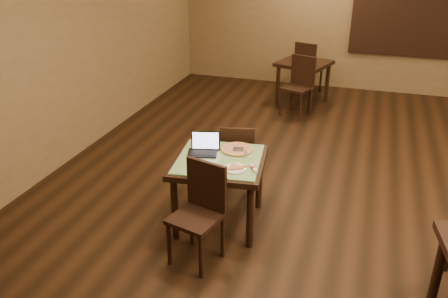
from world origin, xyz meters
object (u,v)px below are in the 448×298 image
(chair_main_far, at_px, (238,156))
(other_table_b_chair_near, at_px, (299,82))
(other_table_b_chair_far, at_px, (307,65))
(pizza_pan, at_px, (237,150))
(other_table_b, at_px, (304,69))
(chair_main_near, at_px, (201,207))
(tiled_table, at_px, (219,167))
(laptop, at_px, (204,147))

(chair_main_far, xyz_separation_m, other_table_b_chair_near, (0.22, 2.96, 0.05))
(chair_main_far, height_order, other_table_b_chair_far, other_table_b_chair_far)
(pizza_pan, xyz_separation_m, other_table_b, (0.09, 3.92, -0.13))
(chair_main_near, xyz_separation_m, other_table_b, (0.19, 4.78, 0.09))
(chair_main_far, xyz_separation_m, pizza_pan, (0.10, -0.38, 0.26))
(tiled_table, xyz_separation_m, chair_main_near, (0.02, -0.62, -0.11))
(chair_main_far, bearing_deg, chair_main_near, 77.78)
(tiled_table, height_order, pizza_pan, pizza_pan)
(other_table_b, distance_m, other_table_b_chair_far, 0.59)
(other_table_b, height_order, other_table_b_chair_far, other_table_b_chair_far)
(pizza_pan, xyz_separation_m, other_table_b_chair_near, (0.12, 3.34, -0.21))
(other_table_b_chair_near, bearing_deg, other_table_b, 110.41)
(chair_main_near, relative_size, other_table_b_chair_far, 0.98)
(chair_main_far, distance_m, other_table_b_chair_far, 4.13)
(laptop, relative_size, other_table_b_chair_near, 0.35)
(tiled_table, height_order, laptop, laptop)
(chair_main_near, relative_size, other_table_b_chair_near, 0.98)
(tiled_table, bearing_deg, pizza_pan, 56.30)
(other_table_b_chair_near, bearing_deg, pizza_pan, -74.23)
(laptop, height_order, other_table_b_chair_near, other_table_b_chair_near)
(chair_main_near, xyz_separation_m, laptop, (-0.22, 0.72, 0.27))
(chair_main_near, distance_m, other_table_b_chair_near, 4.20)
(chair_main_far, distance_m, other_table_b_chair_near, 2.97)
(chair_main_far, relative_size, other_table_b_chair_far, 0.90)
(tiled_table, relative_size, chair_main_near, 1.05)
(chair_main_far, distance_m, other_table_b, 3.55)
(other_table_b_chair_far, bearing_deg, tiled_table, 105.56)
(laptop, bearing_deg, other_table_b, 69.54)
(chair_main_near, relative_size, laptop, 2.81)
(other_table_b_chair_far, bearing_deg, pizza_pan, 106.97)
(tiled_table, bearing_deg, other_table_b_chair_far, 80.64)
(chair_main_near, relative_size, other_table_b, 0.95)
(chair_main_near, relative_size, pizza_pan, 3.00)
(tiled_table, distance_m, pizza_pan, 0.29)
(other_table_b_chair_near, height_order, other_table_b_chair_far, same)
(chair_main_near, distance_m, other_table_b, 4.79)
(other_table_b_chair_near, distance_m, other_table_b_chair_far, 1.17)
(chair_main_near, height_order, pizza_pan, chair_main_near)
(chair_main_far, xyz_separation_m, laptop, (-0.22, -0.52, 0.31))
(chair_main_far, bearing_deg, other_table_b, -105.57)
(chair_main_far, height_order, laptop, laptop)
(other_table_b, xyz_separation_m, other_table_b_chair_far, (-0.03, 0.58, -0.08))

